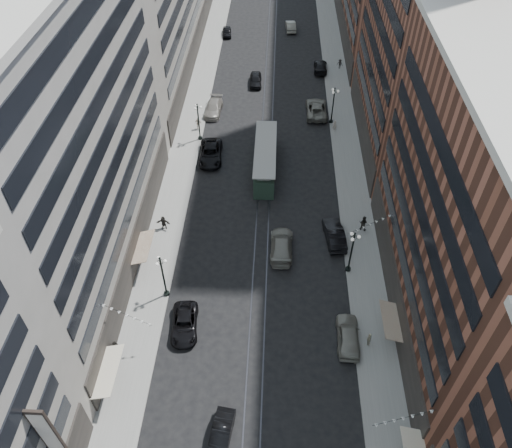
% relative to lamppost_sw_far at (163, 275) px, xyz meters
% --- Properties ---
extents(ground, '(220.00, 220.00, 0.00)m').
position_rel_lamppost_sw_far_xyz_m(ground, '(9.20, 32.00, -3.10)').
color(ground, black).
rests_on(ground, ground).
extents(sidewalk_west, '(4.00, 180.00, 0.15)m').
position_rel_lamppost_sw_far_xyz_m(sidewalk_west, '(-1.80, 42.00, -3.02)').
color(sidewalk_west, gray).
rests_on(sidewalk_west, ground).
extents(sidewalk_east, '(4.00, 180.00, 0.15)m').
position_rel_lamppost_sw_far_xyz_m(sidewalk_east, '(20.20, 42.00, -3.02)').
color(sidewalk_east, gray).
rests_on(sidewalk_east, ground).
extents(rail_west, '(0.12, 180.00, 0.02)m').
position_rel_lamppost_sw_far_xyz_m(rail_west, '(8.50, 42.00, -3.09)').
color(rail_west, '#2D2D33').
rests_on(rail_west, ground).
extents(rail_east, '(0.12, 180.00, 0.02)m').
position_rel_lamppost_sw_far_xyz_m(rail_east, '(9.90, 42.00, -3.09)').
color(rail_east, '#2D2D33').
rests_on(rail_east, ground).
extents(building_west_mid, '(8.00, 36.00, 28.00)m').
position_rel_lamppost_sw_far_xyz_m(building_west_mid, '(-7.80, 5.00, 10.90)').
color(building_west_mid, gray).
rests_on(building_west_mid, ground).
extents(building_east_mid, '(8.00, 30.00, 24.00)m').
position_rel_lamppost_sw_far_xyz_m(building_east_mid, '(26.20, -0.00, 8.90)').
color(building_east_mid, brown).
rests_on(building_east_mid, ground).
extents(lamppost_sw_far, '(1.03, 1.14, 5.52)m').
position_rel_lamppost_sw_far_xyz_m(lamppost_sw_far, '(0.00, 0.00, 0.00)').
color(lamppost_sw_far, black).
rests_on(lamppost_sw_far, sidewalk_west).
extents(lamppost_sw_mid, '(1.03, 1.14, 5.52)m').
position_rel_lamppost_sw_far_xyz_m(lamppost_sw_mid, '(0.00, 27.00, 0.00)').
color(lamppost_sw_mid, black).
rests_on(lamppost_sw_mid, sidewalk_west).
extents(lamppost_se_far, '(1.03, 1.14, 5.52)m').
position_rel_lamppost_sw_far_xyz_m(lamppost_se_far, '(18.40, 4.00, 0.00)').
color(lamppost_se_far, black).
rests_on(lamppost_se_far, sidewalk_east).
extents(lamppost_se_mid, '(1.03, 1.14, 5.52)m').
position_rel_lamppost_sw_far_xyz_m(lamppost_se_mid, '(18.40, 32.00, 0.00)').
color(lamppost_se_mid, black).
rests_on(lamppost_se_mid, sidewalk_east).
extents(streetcar, '(2.70, 12.19, 3.37)m').
position_rel_lamppost_sw_far_xyz_m(streetcar, '(9.20, 20.79, -1.54)').
color(streetcar, '#263C2D').
rests_on(streetcar, ground).
extents(car_2, '(2.80, 5.30, 1.42)m').
position_rel_lamppost_sw_far_xyz_m(car_2, '(2.40, -3.82, -2.39)').
color(car_2, black).
rests_on(car_2, ground).
extents(car_4, '(2.15, 5.11, 1.73)m').
position_rel_lamppost_sw_far_xyz_m(car_4, '(17.60, -4.52, -2.23)').
color(car_4, gray).
rests_on(car_4, ground).
extents(car_5, '(2.09, 4.54, 1.44)m').
position_rel_lamppost_sw_far_xyz_m(car_5, '(6.79, -14.02, -2.37)').
color(car_5, black).
rests_on(car_5, ground).
extents(pedestrian_2, '(0.89, 0.64, 1.65)m').
position_rel_lamppost_sw_far_xyz_m(pedestrian_2, '(-3.30, -6.77, -2.12)').
color(pedestrian_2, black).
rests_on(pedestrian_2, sidewalk_west).
extents(pedestrian_4, '(0.58, 0.96, 1.53)m').
position_rel_lamppost_sw_far_xyz_m(pedestrian_4, '(19.45, -4.84, -2.18)').
color(pedestrian_4, beige).
rests_on(pedestrian_4, sidewalk_east).
extents(car_7, '(3.20, 6.42, 1.75)m').
position_rel_lamppost_sw_far_xyz_m(car_7, '(1.95, 22.77, -2.22)').
color(car_7, black).
rests_on(car_7, ground).
extents(car_8, '(2.63, 5.69, 1.61)m').
position_rel_lamppost_sw_far_xyz_m(car_8, '(1.14, 34.02, -2.29)').
color(car_8, gray).
rests_on(car_8, ground).
extents(car_9, '(1.99, 4.19, 1.38)m').
position_rel_lamppost_sw_far_xyz_m(car_9, '(0.81, 60.83, -2.40)').
color(car_9, black).
rests_on(car_9, ground).
extents(car_10, '(2.52, 5.49, 1.74)m').
position_rel_lamppost_sw_far_xyz_m(car_10, '(17.23, 8.46, -2.22)').
color(car_10, black).
rests_on(car_10, ground).
extents(car_11, '(2.95, 6.36, 1.76)m').
position_rel_lamppost_sw_far_xyz_m(car_11, '(16.35, 34.38, -2.21)').
color(car_11, slate).
rests_on(car_11, ground).
extents(car_12, '(2.31, 5.28, 1.51)m').
position_rel_lamppost_sw_far_xyz_m(car_12, '(17.60, 47.79, -2.34)').
color(car_12, black).
rests_on(car_12, ground).
extents(car_13, '(2.00, 4.69, 1.58)m').
position_rel_lamppost_sw_far_xyz_m(car_13, '(7.00, 42.78, -2.31)').
color(car_13, black).
rests_on(car_13, ground).
extents(car_14, '(2.07, 5.01, 1.61)m').
position_rel_lamppost_sw_far_xyz_m(car_14, '(12.75, 63.71, -2.29)').
color(car_14, gray).
rests_on(car_14, ground).
extents(pedestrian_5, '(1.61, 0.60, 1.70)m').
position_rel_lamppost_sw_far_xyz_m(pedestrian_5, '(-1.90, 9.35, -2.10)').
color(pedestrian_5, black).
rests_on(pedestrian_5, sidewalk_west).
extents(pedestrian_6, '(1.12, 0.68, 1.78)m').
position_rel_lamppost_sw_far_xyz_m(pedestrian_6, '(-0.51, 29.51, -2.05)').
color(pedestrian_6, beige).
rests_on(pedestrian_6, sidewalk_west).
extents(pedestrian_7, '(1.06, 0.86, 1.91)m').
position_rel_lamppost_sw_far_xyz_m(pedestrian_7, '(20.53, 10.16, -1.99)').
color(pedestrian_7, black).
rests_on(pedestrian_7, sidewalk_east).
extents(pedestrian_8, '(0.61, 0.42, 1.60)m').
position_rel_lamppost_sw_far_xyz_m(pedestrian_8, '(18.70, 29.94, -2.14)').
color(pedestrian_8, '#B8A998').
rests_on(pedestrian_8, sidewalk_east).
extents(pedestrian_9, '(1.10, 0.76, 1.57)m').
position_rel_lamppost_sw_far_xyz_m(pedestrian_9, '(20.85, 48.53, -2.16)').
color(pedestrian_9, black).
rests_on(pedestrian_9, sidewalk_east).
extents(car_extra_0, '(2.49, 5.97, 1.72)m').
position_rel_lamppost_sw_far_xyz_m(car_extra_0, '(11.40, 6.55, -2.24)').
color(car_extra_0, slate).
rests_on(car_extra_0, ground).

